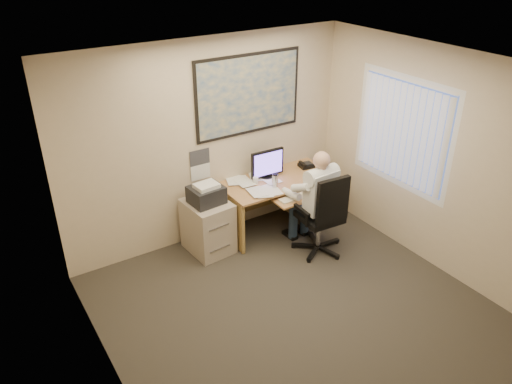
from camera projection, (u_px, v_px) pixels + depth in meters
room_shell at (319, 218)px, 4.78m from camera, size 4.00×4.50×2.70m
desk at (295, 192)px, 7.18m from camera, size 1.60×0.97×1.15m
world_map at (249, 94)px, 6.47m from camera, size 1.56×0.03×1.06m
wall_calendar at (200, 165)px, 6.50m from camera, size 0.28×0.01×0.42m
window_blinds at (402, 133)px, 6.22m from camera, size 0.06×1.40×1.30m
filing_cabinet at (208, 222)px, 6.50m from camera, size 0.55×0.65×0.99m
office_chair at (322, 230)px, 6.49m from camera, size 0.74×0.74×1.16m
person at (319, 202)px, 6.38m from camera, size 0.61×0.84×1.40m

